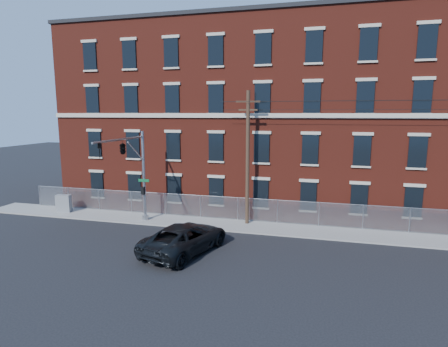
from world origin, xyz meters
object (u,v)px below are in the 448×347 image
utility_pole_near (248,156)px  utility_cabinet (64,203)px  pickup_truck (185,238)px  traffic_signal_mast (128,157)px

utility_pole_near → utility_cabinet: size_ratio=6.76×
utility_pole_near → pickup_truck: bearing=-112.2°
traffic_signal_mast → utility_pole_near: utility_pole_near is taller
utility_pole_near → utility_cabinet: 16.45m
pickup_truck → utility_cabinet: (-13.17, 5.72, -0.03)m
pickup_truck → utility_cabinet: bearing=-7.4°
utility_pole_near → utility_cabinet: bearing=-177.4°
traffic_signal_mast → pickup_truck: bearing=-29.4°
utility_cabinet → pickup_truck: bearing=-35.9°
traffic_signal_mast → utility_pole_near: bearing=23.1°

